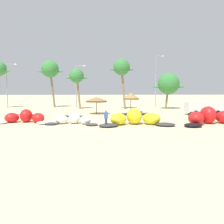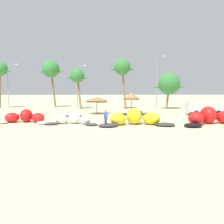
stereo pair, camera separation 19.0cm
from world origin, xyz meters
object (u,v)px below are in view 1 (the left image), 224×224
(kite_left_of_center, at_px, (74,120))
(lamppost_east_center, at_px, (156,79))
(palm_left_of_gap, at_px, (77,76))
(lamppost_west_center, at_px, (77,83))
(palm_left, at_px, (50,70))
(kite_right_of_center, at_px, (211,117))
(beach_umbrella_near_van, at_px, (96,100))
(lamppost_west, at_px, (8,83))
(kite_left, at_px, (25,118))
(palm_center_left, at_px, (122,68))
(palm_center_right, at_px, (169,84))
(beach_umbrella_middle, at_px, (131,96))
(kite_center, at_px, (135,119))
(person_near_kites, at_px, (106,119))
(person_by_umbrellas, at_px, (141,111))
(parked_van, at_px, (203,107))

(kite_left_of_center, bearing_deg, lamppost_east_center, 59.66)
(palm_left_of_gap, bearing_deg, lamppost_west_center, 94.33)
(lamppost_east_center, bearing_deg, palm_left, -176.84)
(kite_left_of_center, height_order, kite_right_of_center, kite_right_of_center)
(beach_umbrella_near_van, height_order, lamppost_west, lamppost_west)
(kite_left_of_center, bearing_deg, lamppost_west, 123.47)
(kite_left, height_order, lamppost_west_center, lamppost_west_center)
(kite_left_of_center, bearing_deg, palm_center_left, 70.46)
(palm_center_right, bearing_deg, kite_left, -139.84)
(palm_center_right, bearing_deg, palm_center_left, 179.36)
(kite_left, distance_m, palm_left_of_gap, 19.01)
(kite_left, bearing_deg, beach_umbrella_middle, 35.15)
(beach_umbrella_near_van, bearing_deg, kite_left, -131.14)
(kite_center, height_order, lamppost_east_center, lamppost_east_center)
(person_near_kites, relative_size, palm_center_right, 0.25)
(palm_center_right, bearing_deg, kite_right_of_center, -93.24)
(person_by_umbrellas, relative_size, palm_left, 0.18)
(beach_umbrella_middle, bearing_deg, person_by_umbrellas, -83.26)
(person_near_kites, height_order, person_by_umbrellas, same)
(kite_left_of_center, relative_size, kite_right_of_center, 0.73)
(person_near_kites, relative_size, palm_left, 0.18)
(kite_left_of_center, distance_m, palm_center_left, 20.83)
(kite_center, bearing_deg, person_near_kites, -152.72)
(lamppost_west, height_order, lamppost_east_center, lamppost_east_center)
(kite_left, xyz_separation_m, palm_left, (-1.66, 21.83, 6.82))
(beach_umbrella_middle, distance_m, palm_center_left, 9.75)
(kite_right_of_center, bearing_deg, lamppost_west, 141.18)
(palm_center_right, relative_size, lamppost_east_center, 0.63)
(lamppost_west_center, bearing_deg, beach_umbrella_near_van, -73.52)
(person_by_umbrellas, bearing_deg, parked_van, 18.95)
(palm_left, distance_m, palm_left_of_gap, 6.94)
(person_by_umbrellas, relative_size, lamppost_west_center, 0.20)
(person_near_kites, height_order, lamppost_west_center, lamppost_west_center)
(palm_left, bearing_deg, parked_van, -32.30)
(lamppost_west, bearing_deg, kite_left, -65.72)
(kite_right_of_center, distance_m, palm_center_right, 19.61)
(kite_right_of_center, xyz_separation_m, beach_umbrella_middle, (-6.79, 10.82, 1.86))
(palm_center_left, relative_size, lamppost_east_center, 0.86)
(beach_umbrella_near_van, relative_size, palm_center_left, 0.35)
(palm_center_left, bearing_deg, palm_center_right, -0.64)
(person_by_umbrellas, bearing_deg, palm_center_left, 95.06)
(lamppost_west_center, height_order, lamppost_east_center, lamppost_east_center)
(kite_left, xyz_separation_m, person_near_kites, (8.54, -3.63, 0.28))
(kite_left_of_center, xyz_separation_m, kite_right_of_center, (13.96, -0.77, 0.23))
(person_by_umbrellas, distance_m, palm_center_right, 15.85)
(palm_center_left, relative_size, lamppost_west, 1.06)
(person_near_kites, distance_m, lamppost_west, 30.87)
(person_near_kites, bearing_deg, palm_left, 111.82)
(kite_center, height_order, lamppost_west_center, lamppost_west_center)
(person_near_kites, height_order, palm_left, palm_left)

